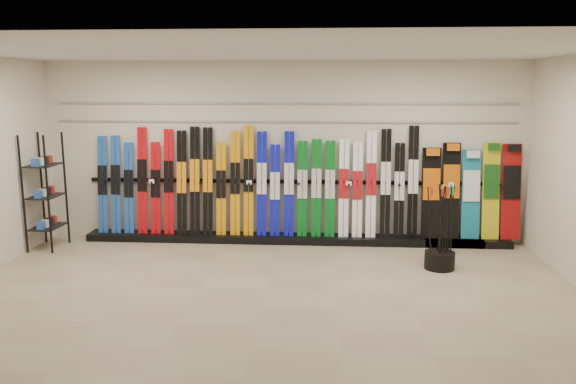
{
  "coord_description": "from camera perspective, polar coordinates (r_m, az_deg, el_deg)",
  "views": [
    {
      "loc": [
        0.71,
        -6.81,
        2.57
      ],
      "look_at": [
        0.19,
        1.0,
        1.1
      ],
      "focal_mm": 35.0,
      "sensor_mm": 36.0,
      "label": 1
    }
  ],
  "objects": [
    {
      "name": "slatwall_rail_1",
      "position": [
        9.32,
        -0.55,
        8.98
      ],
      "size": [
        7.6,
        0.02,
        0.03
      ],
      "primitive_type": "cube",
      "color": "gray",
      "rests_on": "back_wall"
    },
    {
      "name": "floor",
      "position": [
        7.31,
        -2.03,
        -9.95
      ],
      "size": [
        8.0,
        8.0,
        0.0
      ],
      "primitive_type": "plane",
      "color": "tan",
      "rests_on": "ground"
    },
    {
      "name": "ceiling",
      "position": [
        6.86,
        -2.2,
        14.22
      ],
      "size": [
        8.0,
        8.0,
        0.0
      ],
      "primitive_type": "plane",
      "rotation": [
        3.14,
        0.0,
        0.0
      ],
      "color": "silver",
      "rests_on": "back_wall"
    },
    {
      "name": "back_wall",
      "position": [
        9.4,
        -0.53,
        4.1
      ],
      "size": [
        8.0,
        0.0,
        8.0
      ],
      "primitive_type": "plane",
      "rotation": [
        1.57,
        0.0,
        0.0
      ],
      "color": "beige",
      "rests_on": "floor"
    },
    {
      "name": "ski_rack_base",
      "position": [
        9.44,
        0.74,
        -4.77
      ],
      "size": [
        8.0,
        0.4,
        0.12
      ],
      "primitive_type": "cube",
      "color": "black",
      "rests_on": "floor"
    },
    {
      "name": "slatwall_rail_0",
      "position": [
        9.33,
        -0.55,
        7.14
      ],
      "size": [
        7.6,
        0.02,
        0.03
      ],
      "primitive_type": "cube",
      "color": "gray",
      "rests_on": "back_wall"
    },
    {
      "name": "skis",
      "position": [
        9.35,
        -3.35,
        0.7
      ],
      "size": [
        5.37,
        0.24,
        1.83
      ],
      "color": "#1B4A9B",
      "rests_on": "ski_rack_base"
    },
    {
      "name": "snowboards",
      "position": [
        9.62,
        18.09,
        -0.02
      ],
      "size": [
        1.59,
        0.24,
        1.57
      ],
      "color": "black",
      "rests_on": "ski_rack_base"
    },
    {
      "name": "ski_poles",
      "position": [
        8.27,
        15.47,
        -3.47
      ],
      "size": [
        0.41,
        0.43,
        1.18
      ],
      "color": "black",
      "rests_on": "pole_bin"
    },
    {
      "name": "accessory_rack",
      "position": [
        9.75,
        -23.47,
        0.04
      ],
      "size": [
        0.4,
        0.6,
        1.85
      ],
      "primitive_type": "cube",
      "color": "black",
      "rests_on": "floor"
    },
    {
      "name": "pole_bin",
      "position": [
        8.38,
        15.13,
        -6.7
      ],
      "size": [
        0.43,
        0.43,
        0.25
      ],
      "primitive_type": "cylinder",
      "color": "black",
      "rests_on": "floor"
    }
  ]
}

